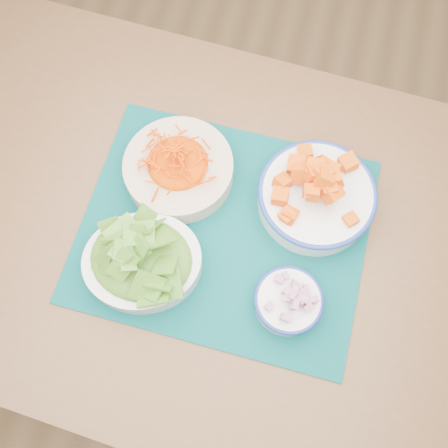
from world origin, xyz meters
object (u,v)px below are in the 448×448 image
object	(u,v)px
table	(200,237)
lettuce_bowl	(141,259)
squash_bowl	(318,192)
onion_bowl	(289,301)
placemat	(224,230)
carrot_bowl	(178,166)

from	to	relation	value
table	lettuce_bowl	bearing A→B (deg)	-120.15
squash_bowl	onion_bowl	xyz separation A→B (m)	(-0.01, -0.22, -0.02)
table	placemat	size ratio (longest dim) A/B	2.41
squash_bowl	lettuce_bowl	distance (m)	0.36
carrot_bowl	squash_bowl	world-z (taller)	squash_bowl
placemat	squash_bowl	bearing A→B (deg)	32.13
table	placemat	xyz separation A→B (m)	(0.06, -0.00, 0.09)
carrot_bowl	squash_bowl	size ratio (longest dim) A/B	0.96
squash_bowl	lettuce_bowl	world-z (taller)	squash_bowl
placemat	onion_bowl	xyz separation A→B (m)	(0.15, -0.12, 0.03)
lettuce_bowl	squash_bowl	bearing A→B (deg)	16.16
carrot_bowl	lettuce_bowl	size ratio (longest dim) A/B	1.01
table	lettuce_bowl	world-z (taller)	lettuce_bowl
squash_bowl	table	bearing A→B (deg)	-155.85
table	squash_bowl	world-z (taller)	squash_bowl
table	placemat	world-z (taller)	placemat
placemat	squash_bowl	xyz separation A→B (m)	(0.16, 0.10, 0.06)
squash_bowl	onion_bowl	size ratio (longest dim) A/B	1.81
squash_bowl	lettuce_bowl	xyz separation A→B (m)	(-0.30, -0.21, -0.01)
table	placemat	distance (m)	0.11
table	onion_bowl	world-z (taller)	onion_bowl
table	onion_bowl	distance (m)	0.27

